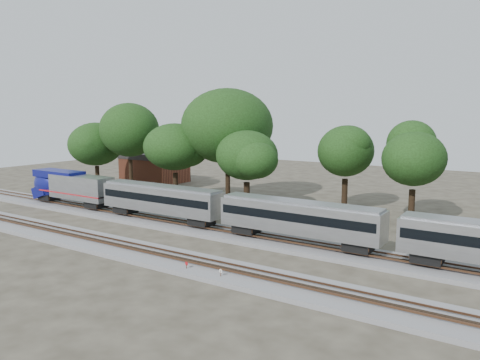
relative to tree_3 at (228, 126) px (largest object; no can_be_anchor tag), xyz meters
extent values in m
plane|color=#383328|center=(10.29, -21.12, -11.11)|extent=(160.00, 160.00, 0.00)
cube|color=slate|center=(10.29, -15.12, -10.91)|extent=(160.00, 5.00, 0.40)
cube|color=brown|center=(10.29, -15.84, -10.46)|extent=(160.00, 0.08, 0.15)
cube|color=brown|center=(10.29, -14.40, -10.46)|extent=(160.00, 0.08, 0.15)
cube|color=slate|center=(10.29, -25.12, -10.91)|extent=(160.00, 5.00, 0.40)
cube|color=brown|center=(10.29, -25.84, -10.46)|extent=(160.00, 0.08, 0.15)
cube|color=brown|center=(10.29, -24.40, -10.46)|extent=(160.00, 0.08, 0.15)
cube|color=silver|center=(-13.42, -15.12, -7.97)|extent=(10.04, 2.84, 3.13)
ellipsoid|color=navy|center=(-20.62, -15.12, -8.20)|extent=(5.12, 2.96, 4.36)
cube|color=navy|center=(-18.06, -15.12, -6.50)|extent=(8.05, 2.79, 0.95)
cube|color=black|center=(-20.14, -15.12, -7.26)|extent=(0.42, 2.18, 1.24)
cube|color=#A41920|center=(-14.55, -15.12, -8.77)|extent=(12.32, 2.88, 0.17)
cube|color=black|center=(-20.47, -15.12, -9.96)|extent=(2.46, 2.08, 0.85)
cube|color=black|center=(-10.53, -15.12, -9.96)|extent=(2.46, 2.08, 0.85)
cube|color=silver|center=(0.93, -15.12, -8.11)|extent=(16.49, 2.84, 2.84)
cube|color=black|center=(0.93, -15.12, -7.82)|extent=(15.92, 2.89, 0.85)
cube|color=gray|center=(0.93, -15.12, -6.64)|extent=(16.11, 2.27, 0.33)
cube|color=black|center=(-5.04, -15.12, -9.96)|extent=(2.46, 2.08, 0.85)
cube|color=black|center=(6.90, -15.12, -9.96)|extent=(2.46, 2.08, 0.85)
cube|color=silver|center=(18.79, -15.12, -8.11)|extent=(16.49, 2.84, 2.84)
cube|color=black|center=(18.79, -15.12, -7.82)|extent=(15.92, 2.89, 0.85)
cube|color=gray|center=(18.79, -15.12, -6.64)|extent=(16.11, 2.27, 0.33)
cube|color=black|center=(12.82, -15.12, -9.96)|extent=(2.46, 2.08, 0.85)
cube|color=black|center=(24.76, -15.12, -9.96)|extent=(2.46, 2.08, 0.85)
cube|color=black|center=(30.68, -15.12, -9.96)|extent=(2.46, 2.08, 0.85)
cylinder|color=#512D19|center=(14.32, -26.70, -10.68)|extent=(0.06, 0.06, 0.87)
cylinder|color=red|center=(14.32, -26.70, -10.29)|extent=(0.31, 0.08, 0.31)
cylinder|color=#512D19|center=(17.71, -26.64, -10.68)|extent=(0.06, 0.06, 0.87)
cylinder|color=silver|center=(17.71, -26.64, -10.29)|extent=(0.31, 0.07, 0.31)
cube|color=#512D19|center=(18.52, -26.44, -10.96)|extent=(0.54, 0.37, 0.30)
cube|color=brown|center=(-23.39, 9.47, -8.89)|extent=(11.21, 7.92, 4.44)
cube|color=black|center=(-23.39, 9.47, -6.17)|extent=(11.41, 8.12, 1.00)
cylinder|color=black|center=(-23.81, -3.70, -8.99)|extent=(0.70, 0.70, 4.25)
ellipsoid|color=black|center=(-23.81, -3.70, -3.23)|extent=(8.01, 8.01, 6.81)
cylinder|color=black|center=(-17.26, -2.44, -8.34)|extent=(0.70, 0.70, 5.55)
ellipsoid|color=black|center=(-17.26, -2.44, -0.81)|extent=(10.46, 10.46, 8.89)
cylinder|color=black|center=(-6.15, -4.41, -8.91)|extent=(0.70, 0.70, 4.41)
ellipsoid|color=black|center=(-6.15, -4.41, -2.92)|extent=(8.32, 8.32, 7.07)
cylinder|color=black|center=(0.00, 0.00, -8.12)|extent=(0.70, 0.70, 5.99)
ellipsoid|color=black|center=(0.00, 0.00, 0.02)|extent=(11.30, 11.30, 9.61)
cylinder|color=black|center=(6.19, -4.64, -9.06)|extent=(0.70, 0.70, 4.10)
ellipsoid|color=black|center=(6.19, -4.64, -3.50)|extent=(7.73, 7.73, 6.57)
cylinder|color=black|center=(16.31, 3.74, -8.95)|extent=(0.70, 0.70, 4.33)
ellipsoid|color=black|center=(16.31, 3.74, -3.07)|extent=(8.17, 8.17, 6.94)
cylinder|color=black|center=(25.69, 0.43, -9.01)|extent=(0.70, 0.70, 4.21)
ellipsoid|color=black|center=(25.69, 0.43, -3.30)|extent=(7.93, 7.93, 6.74)
camera|label=1|loc=(38.14, -55.17, 2.01)|focal=35.00mm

